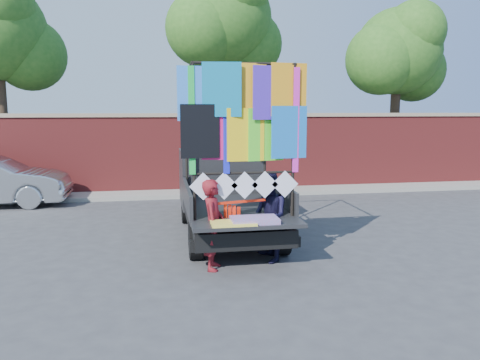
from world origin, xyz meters
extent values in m
plane|color=#38383A|center=(0.00, 0.00, 0.00)|extent=(90.00, 90.00, 0.00)
cube|color=maroon|center=(0.00, 7.00, 1.25)|extent=(30.00, 0.35, 2.50)
cube|color=gray|center=(0.00, 7.00, 2.55)|extent=(30.00, 0.45, 0.12)
cube|color=gray|center=(0.00, 6.30, 0.06)|extent=(30.00, 1.20, 0.12)
cylinder|color=#38281C|center=(-6.50, 8.20, 2.45)|extent=(0.36, 0.36, 4.90)
sphere|color=#2A611B|center=(-5.60, 8.60, 4.55)|extent=(2.40, 2.40, 2.40)
cylinder|color=#38281C|center=(1.00, 8.20, 2.73)|extent=(0.36, 0.36, 5.46)
sphere|color=#2A611B|center=(1.00, 8.20, 5.85)|extent=(3.20, 3.20, 3.20)
sphere|color=#2A611B|center=(1.90, 8.60, 5.07)|extent=(2.40, 2.40, 2.40)
sphere|color=#2A611B|center=(0.20, 7.90, 5.46)|extent=(2.60, 2.60, 2.60)
cylinder|color=#38281C|center=(7.50, 8.20, 2.27)|extent=(0.36, 0.36, 4.55)
sphere|color=#2A611B|center=(7.50, 8.20, 4.88)|extent=(3.20, 3.20, 3.20)
sphere|color=#2A611B|center=(8.40, 8.60, 4.23)|extent=(2.40, 2.40, 2.40)
sphere|color=#2A611B|center=(6.70, 7.90, 4.55)|extent=(2.60, 2.60, 2.60)
sphere|color=#2A611B|center=(7.80, 7.60, 5.52)|extent=(2.20, 2.20, 2.20)
cylinder|color=black|center=(-0.76, 2.65, 0.35)|extent=(0.23, 0.69, 0.69)
cylinder|color=black|center=(-0.76, -0.19, 0.35)|extent=(0.23, 0.69, 0.69)
cylinder|color=black|center=(0.87, 2.65, 0.35)|extent=(0.23, 0.69, 0.69)
cylinder|color=black|center=(0.87, -0.19, 0.35)|extent=(0.23, 0.69, 0.69)
cube|color=black|center=(0.06, 1.18, 0.53)|extent=(1.79, 4.41, 0.32)
cube|color=black|center=(0.06, 0.39, 0.82)|extent=(1.89, 2.42, 0.11)
cube|color=black|center=(-0.87, 0.39, 1.05)|extent=(0.06, 2.42, 0.47)
cube|color=black|center=(0.98, 0.39, 1.05)|extent=(0.06, 2.42, 0.47)
cube|color=black|center=(0.06, 1.57, 1.05)|extent=(1.89, 0.06, 0.47)
cube|color=black|center=(0.06, 2.59, 1.10)|extent=(1.89, 1.68, 1.31)
cube|color=#8C9EAD|center=(0.06, 2.12, 1.52)|extent=(1.68, 0.06, 0.58)
cube|color=#8C9EAD|center=(0.06, 3.38, 1.31)|extent=(1.68, 0.11, 0.74)
cube|color=black|center=(0.06, 3.75, 0.84)|extent=(1.84, 0.95, 0.58)
cube|color=black|center=(0.06, -1.08, 0.84)|extent=(1.89, 0.58, 0.06)
cube|color=black|center=(0.06, -0.84, 0.44)|extent=(1.94, 0.16, 0.19)
cylinder|color=black|center=(-0.81, -0.71, 2.18)|extent=(0.05, 0.05, 2.63)
cylinder|color=black|center=(-0.81, 1.49, 2.18)|extent=(0.05, 0.05, 2.63)
cylinder|color=black|center=(0.92, -0.71, 2.18)|extent=(0.05, 0.05, 2.63)
cylinder|color=black|center=(0.92, 1.49, 2.18)|extent=(0.05, 0.05, 2.63)
cylinder|color=black|center=(0.06, -0.71, 3.50)|extent=(1.79, 0.05, 0.05)
cylinder|color=black|center=(0.06, 1.49, 3.50)|extent=(1.79, 0.05, 0.05)
cylinder|color=black|center=(-0.81, 0.39, 3.50)|extent=(0.05, 2.26, 0.05)
cylinder|color=black|center=(0.92, 0.39, 3.50)|extent=(0.05, 2.26, 0.05)
cylinder|color=black|center=(0.06, -0.71, 1.66)|extent=(1.79, 0.04, 0.04)
cube|color=#3384F5|center=(-0.73, -0.74, 3.02)|extent=(0.65, 0.02, 0.89)
cube|color=#0B719E|center=(-0.34, -0.78, 3.02)|extent=(0.65, 0.02, 0.89)
cube|color=gold|center=(0.06, -0.74, 3.02)|extent=(0.65, 0.02, 0.89)
cube|color=#4C27C6|center=(0.45, -0.78, 3.02)|extent=(0.65, 0.02, 0.89)
cube|color=orange|center=(0.84, -0.74, 3.02)|extent=(0.65, 0.02, 0.89)
cube|color=black|center=(-0.73, -0.78, 2.34)|extent=(0.65, 0.02, 0.89)
cube|color=#CD1660|center=(-0.34, -0.74, 2.34)|extent=(0.65, 0.02, 0.89)
cube|color=yellow|center=(0.06, -0.78, 2.34)|extent=(0.65, 0.02, 0.89)
cube|color=#5AF12A|center=(0.45, -0.74, 2.34)|extent=(0.65, 0.02, 0.89)
cube|color=blue|center=(0.84, -0.78, 2.34)|extent=(0.65, 0.02, 0.89)
cube|color=green|center=(-0.84, -0.76, 2.55)|extent=(0.11, 0.01, 1.79)
cube|color=#E826BA|center=(0.95, -0.76, 2.55)|extent=(0.11, 0.01, 1.79)
cube|color=#1823DF|center=(-0.26, -0.76, 2.55)|extent=(0.11, 0.01, 1.79)
cube|color=white|center=(-0.66, -0.75, 1.45)|extent=(0.48, 0.01, 0.48)
cube|color=white|center=(-0.30, -0.75, 1.45)|extent=(0.48, 0.01, 0.48)
cube|color=white|center=(0.06, -0.75, 1.45)|extent=(0.48, 0.01, 0.48)
cube|color=white|center=(0.41, -0.75, 1.45)|extent=(0.48, 0.01, 0.48)
cube|color=white|center=(0.77, -0.75, 1.45)|extent=(0.48, 0.01, 0.48)
cube|color=#FA377C|center=(0.16, -1.08, 0.91)|extent=(0.79, 0.47, 0.08)
cube|color=#F6E14D|center=(-0.21, -1.16, 0.89)|extent=(0.74, 0.42, 0.04)
imported|color=maroon|center=(-0.50, -0.78, 0.78)|extent=(0.49, 0.64, 1.57)
imported|color=black|center=(0.54, -0.51, 0.82)|extent=(0.68, 0.84, 1.63)
cube|color=#FF280D|center=(0.02, -0.65, 1.14)|extent=(0.90, 0.26, 0.04)
cube|color=#FF280D|center=(-0.27, -0.67, 0.86)|extent=(0.06, 0.02, 0.53)
cube|color=#FF280D|center=(-0.19, -0.67, 0.84)|extent=(0.06, 0.02, 0.53)
cube|color=#FF280D|center=(-0.12, -0.67, 0.82)|extent=(0.06, 0.02, 0.53)
cube|color=#FF280D|center=(-0.04, -0.67, 0.80)|extent=(0.06, 0.02, 0.53)
camera|label=1|loc=(-1.36, -8.54, 2.75)|focal=35.00mm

